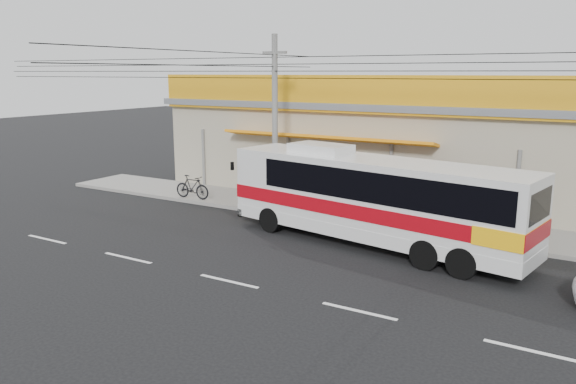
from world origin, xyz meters
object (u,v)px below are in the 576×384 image
object	(u,v)px
motorbike_red	(271,196)
utility_pole	(275,67)
coach_bus	(377,196)
motorbike_dark	(192,187)

from	to	relation	value
motorbike_red	utility_pole	distance (m)	5.33
coach_bus	motorbike_dark	world-z (taller)	coach_bus
coach_bus	utility_pole	distance (m)	7.38
coach_bus	motorbike_red	world-z (taller)	coach_bus
utility_pole	motorbike_red	bearing A→B (deg)	-120.88
coach_bus	utility_pole	size ratio (longest dim) A/B	0.32
motorbike_red	coach_bus	bearing A→B (deg)	-119.40
coach_bus	utility_pole	world-z (taller)	utility_pole
motorbike_red	motorbike_dark	world-z (taller)	motorbike_red
motorbike_dark	utility_pole	bearing A→B (deg)	-88.48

